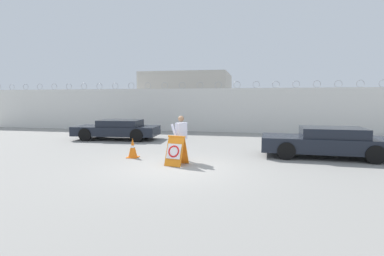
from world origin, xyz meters
The scene contains 8 objects.
ground_plane centered at (0.00, 0.00, 0.00)m, with size 90.00×90.00×0.00m, color gray.
perimeter_wall centered at (0.00, 11.15, 1.49)m, with size 36.00×0.30×3.42m.
building_block centered at (-3.22, 16.26, 2.20)m, with size 6.97×6.17×4.41m.
barricade_sign centered at (-0.14, 0.50, 0.50)m, with size 0.74×0.82×1.01m.
security_guard centered at (-0.16, 1.28, 0.90)m, with size 0.59×0.54×1.64m.
traffic_cone_near centered at (-2.11, 1.43, 0.37)m, with size 0.41×0.41×0.75m.
parked_car_front_coupe centered at (-5.01, 6.14, 0.58)m, with size 4.72×2.25×1.09m.
parked_car_far_side centered at (5.19, 3.00, 0.60)m, with size 4.82×2.11×1.16m.
Camera 1 is at (2.45, -9.21, 2.24)m, focal length 28.00 mm.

